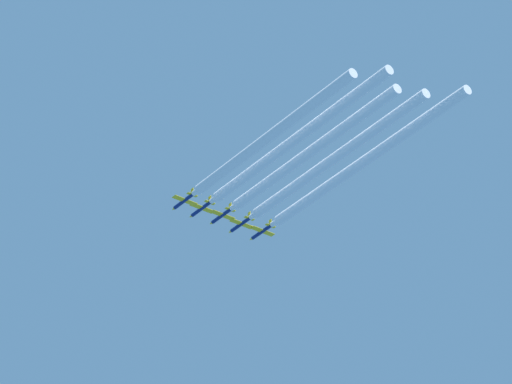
{
  "coord_description": "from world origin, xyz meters",
  "views": [
    {
      "loc": [
        -235.11,
        -334.11,
        1.38
      ],
      "look_at": [
        -0.14,
        -17.26,
        251.56
      ],
      "focal_mm": 110.56,
      "sensor_mm": 36.0,
      "label": 1
    }
  ],
  "objects_px": {
    "jet_far_left": "(183,201)",
    "jet_center": "(221,216)",
    "jet_inner_right": "(240,225)",
    "jet_inner_left": "(201,209)",
    "jet_far_right": "(261,232)"
  },
  "relations": [
    {
      "from": "jet_inner_right",
      "to": "jet_far_right",
      "type": "relative_size",
      "value": 1.0
    },
    {
      "from": "jet_center",
      "to": "jet_inner_right",
      "type": "relative_size",
      "value": 1.0
    },
    {
      "from": "jet_inner_left",
      "to": "jet_center",
      "type": "bearing_deg",
      "value": -2.56
    },
    {
      "from": "jet_far_left",
      "to": "jet_inner_right",
      "type": "relative_size",
      "value": 1.0
    },
    {
      "from": "jet_far_right",
      "to": "jet_inner_left",
      "type": "bearing_deg",
      "value": 178.3
    },
    {
      "from": "jet_inner_right",
      "to": "jet_far_left",
      "type": "bearing_deg",
      "value": -177.12
    },
    {
      "from": "jet_far_left",
      "to": "jet_far_right",
      "type": "bearing_deg",
      "value": 0.42
    },
    {
      "from": "jet_inner_left",
      "to": "jet_far_right",
      "type": "height_order",
      "value": "jet_inner_left"
    },
    {
      "from": "jet_inner_left",
      "to": "jet_inner_right",
      "type": "distance_m",
      "value": 14.89
    },
    {
      "from": "jet_inner_left",
      "to": "jet_center",
      "type": "height_order",
      "value": "jet_center"
    },
    {
      "from": "jet_far_right",
      "to": "jet_center",
      "type": "bearing_deg",
      "value": 178.73
    },
    {
      "from": "jet_far_left",
      "to": "jet_far_right",
      "type": "height_order",
      "value": "jet_far_left"
    },
    {
      "from": "jet_far_right",
      "to": "jet_inner_right",
      "type": "bearing_deg",
      "value": 173.19
    },
    {
      "from": "jet_far_left",
      "to": "jet_center",
      "type": "height_order",
      "value": "jet_center"
    },
    {
      "from": "jet_inner_right",
      "to": "jet_inner_left",
      "type": "bearing_deg",
      "value": -179.13
    }
  ]
}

